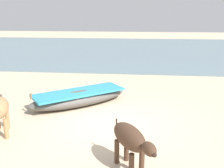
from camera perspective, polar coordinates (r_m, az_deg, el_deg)
name	(u,v)px	position (r m, az deg, el deg)	size (l,w,h in m)	color
ground	(109,124)	(8.08, -0.74, -8.77)	(80.00, 80.00, 0.00)	beige
sea_water	(130,49)	(24.28, 3.93, 7.54)	(60.00, 20.00, 0.08)	slate
fishing_boat_2	(79,98)	(9.64, -7.14, -2.96)	(3.63, 3.19, 0.74)	#5B5651
cow_adult_dark	(130,139)	(5.61, 4.04, -11.93)	(1.07, 1.44, 1.01)	#4C3323
cow_second_adult_tan	(0,109)	(7.75, -23.22, -5.12)	(0.95, 1.55, 1.05)	tan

